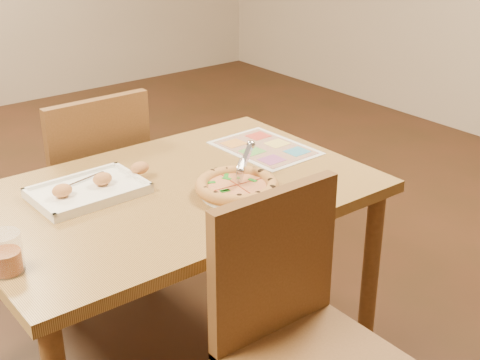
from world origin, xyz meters
TOP-DOWN VIEW (x-y plane):
  - dining_table at (0.00, 0.00)m, footprint 1.30×0.85m
  - chair_near at (0.00, -0.60)m, footprint 0.42×0.42m
  - chair_far at (-0.00, 0.60)m, footprint 0.42×0.42m
  - plate at (0.15, -0.17)m, footprint 0.30×0.30m
  - pizza at (0.15, -0.16)m, footprint 0.27×0.27m
  - pizza_cutter at (0.19, -0.13)m, footprint 0.14×0.10m
  - appetizer_tray at (-0.22, 0.13)m, footprint 0.40×0.25m
  - glass_tumbler at (-0.61, -0.17)m, footprint 0.09×0.09m
  - menu at (0.47, 0.09)m, footprint 0.28×0.39m

SIDE VIEW (x-z plane):
  - chair_near at x=0.00m, z-range 0.33..0.80m
  - chair_far at x=0.00m, z-range 0.33..0.80m
  - dining_table at x=0.00m, z-range 0.27..0.99m
  - menu at x=0.47m, z-range 0.72..0.72m
  - plate at x=0.15m, z-range 0.72..0.73m
  - appetizer_tray at x=-0.22m, z-range 0.71..0.77m
  - pizza at x=0.15m, z-range 0.73..0.77m
  - glass_tumbler at x=-0.61m, z-range 0.71..0.82m
  - pizza_cutter at x=0.19m, z-range 0.76..0.86m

